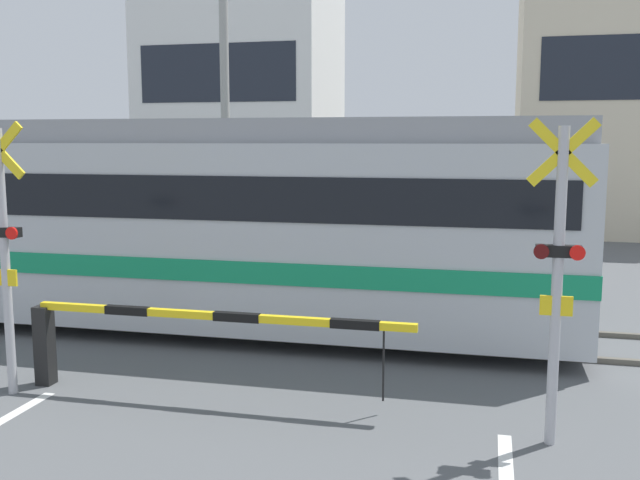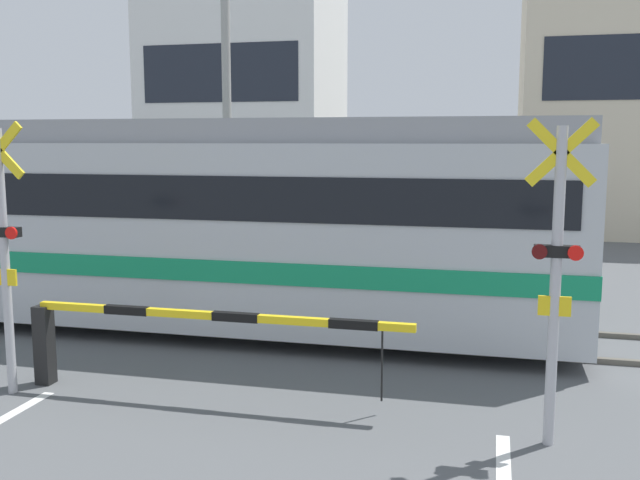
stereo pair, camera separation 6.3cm
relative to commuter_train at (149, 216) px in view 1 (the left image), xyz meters
The scene contains 11 objects.
rail_track_near 3.68m from the commuter_train, 12.87° to the right, with size 50.00×0.10×0.08m.
rail_track_far 3.68m from the commuter_train, 12.87° to the left, with size 50.00×0.10×0.08m.
commuter_train is the anchor object (origin of this frame).
crossing_barrier_near 3.80m from the commuter_train, 64.14° to the right, with size 4.84×0.20×1.09m.
crossing_barrier_far 5.79m from the commuter_train, 34.74° to the left, with size 4.84×0.20×1.09m.
crossing_signal_left 3.69m from the commuter_train, 90.57° to the right, with size 0.68×0.15×3.33m.
crossing_signal_right 7.32m from the commuter_train, 30.30° to the right, with size 0.68×0.15×3.33m.
pedestrian 6.47m from the commuter_train, 70.77° to the left, with size 0.38×0.22×1.63m.
building_left_of_street 15.55m from the commuter_train, 103.26° to the left, with size 6.62×5.48×9.75m.
building_right_of_street 18.06m from the commuter_train, 56.39° to the left, with size 6.79×5.48×9.55m.
utility_pole_streetside 6.18m from the commuter_train, 97.79° to the left, with size 0.22×0.22×7.89m.
Camera 1 is at (2.49, 0.79, 3.11)m, focal length 40.00 mm.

